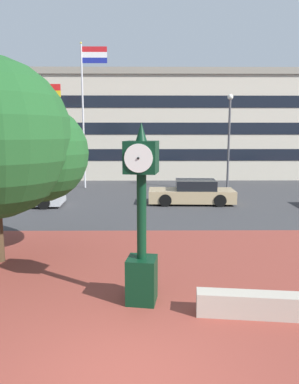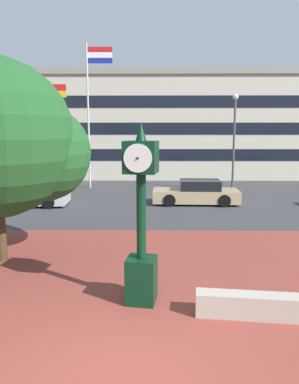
{
  "view_description": "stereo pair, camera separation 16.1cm",
  "coord_description": "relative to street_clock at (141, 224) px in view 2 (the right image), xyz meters",
  "views": [
    {
      "loc": [
        0.33,
        -4.93,
        3.75
      ],
      "look_at": [
        0.4,
        3.02,
        2.44
      ],
      "focal_mm": 33.72,
      "sensor_mm": 36.0,
      "label": 1
    },
    {
      "loc": [
        0.49,
        -4.93,
        3.75
      ],
      "look_at": [
        0.4,
        3.02,
        2.44
      ],
      "focal_mm": 33.72,
      "sensor_mm": 36.0,
      "label": 2
    }
  ],
  "objects": [
    {
      "name": "plaza_tree",
      "position": [
        -3.98,
        2.76,
        1.69
      ],
      "size": [
        4.84,
        4.5,
        5.84
      ],
      "color": "#42301E",
      "rests_on": "ground"
    },
    {
      "name": "ground_plane",
      "position": [
        -0.22,
        -2.66,
        -1.79
      ],
      "size": [
        200.0,
        200.0,
        0.0
      ],
      "primitive_type": "plane",
      "color": "#38383A"
    },
    {
      "name": "flagpole_primary",
      "position": [
        -6.72,
        17.01,
        2.39
      ],
      "size": [
        1.37,
        0.14,
        7.2
      ],
      "color": "silver",
      "rests_on": "ground"
    },
    {
      "name": "civic_building",
      "position": [
        3.72,
        28.46,
        2.53
      ],
      "size": [
        28.17,
        15.82,
        8.63
      ],
      "color": "beige",
      "rests_on": "ground"
    },
    {
      "name": "car_street_distant",
      "position": [
        -6.25,
        10.77,
        -1.22
      ],
      "size": [
        4.22,
        2.1,
        1.28
      ],
      "rotation": [
        0.0,
        0.0,
        1.61
      ],
      "color": "#B7BABF",
      "rests_on": "ground"
    },
    {
      "name": "planter_wall",
      "position": [
        2.74,
        -0.73,
        -1.54
      ],
      "size": [
        3.22,
        0.76,
        0.5
      ],
      "primitive_type": "cube",
      "rotation": [
        0.0,
        0.0,
        -0.11
      ],
      "color": "#ADA393",
      "rests_on": "ground"
    },
    {
      "name": "street_clock",
      "position": [
        0.0,
        0.0,
        0.0
      ],
      "size": [
        0.77,
        0.81,
        3.97
      ],
      "rotation": [
        0.0,
        0.0,
        -0.16
      ],
      "color": "black",
      "rests_on": "ground"
    },
    {
      "name": "plaza_brick_paving",
      "position": [
        -0.22,
        -0.37,
        -1.79
      ],
      "size": [
        44.0,
        12.59,
        0.01
      ],
      "primitive_type": "cube",
      "color": "brown",
      "rests_on": "ground"
    },
    {
      "name": "car_street_near",
      "position": [
        2.56,
        11.31,
        -1.22
      ],
      "size": [
        4.57,
        1.96,
        1.28
      ],
      "rotation": [
        0.0,
        0.0,
        1.54
      ],
      "color": "tan",
      "rests_on": "ground"
    },
    {
      "name": "street_lamp_post",
      "position": [
        5.32,
        15.34,
        1.99
      ],
      "size": [
        0.36,
        0.36,
        6.11
      ],
      "color": "#4C4C51",
      "rests_on": "ground"
    },
    {
      "name": "flagpole_secondary",
      "position": [
        -3.92,
        17.01,
        3.9
      ],
      "size": [
        1.75,
        0.14,
        9.55
      ],
      "color": "silver",
      "rests_on": "ground"
    }
  ]
}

